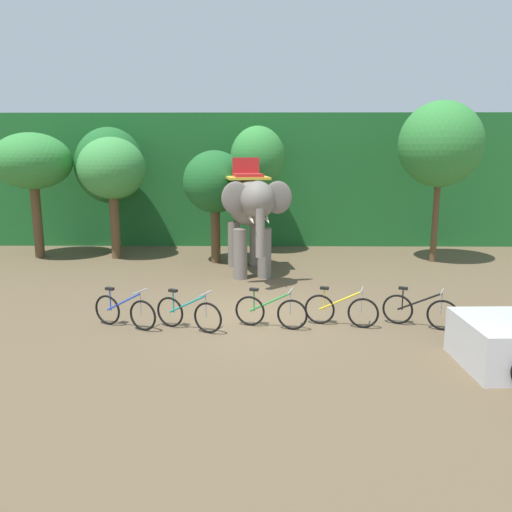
{
  "coord_description": "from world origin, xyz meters",
  "views": [
    {
      "loc": [
        0.22,
        -12.04,
        3.95
      ],
      "look_at": [
        0.09,
        1.0,
        1.3
      ],
      "focal_mm": 35.89,
      "sensor_mm": 36.0,
      "label": 1
    }
  ],
  "objects_px": {
    "tree_center_left": "(215,183)",
    "bike_black": "(420,311)",
    "tree_right": "(112,169)",
    "bike_yellow": "(341,310)",
    "tree_far_right": "(258,159)",
    "bike_teal": "(188,313)",
    "tree_center_right": "(32,162)",
    "tree_center": "(110,166)",
    "bike_blue": "(125,311)",
    "bike_green": "(271,311)",
    "tree_left": "(440,145)",
    "elephant": "(250,208)"
  },
  "relations": [
    {
      "from": "tree_center",
      "to": "tree_far_right",
      "type": "bearing_deg",
      "value": 1.4
    },
    {
      "from": "bike_black",
      "to": "elephant",
      "type": "bearing_deg",
      "value": 127.84
    },
    {
      "from": "bike_teal",
      "to": "bike_green",
      "type": "bearing_deg",
      "value": 5.21
    },
    {
      "from": "tree_far_right",
      "to": "elephant",
      "type": "height_order",
      "value": "tree_far_right"
    },
    {
      "from": "bike_blue",
      "to": "elephant",
      "type": "bearing_deg",
      "value": 62.42
    },
    {
      "from": "bike_teal",
      "to": "bike_green",
      "type": "height_order",
      "value": "same"
    },
    {
      "from": "bike_yellow",
      "to": "bike_black",
      "type": "height_order",
      "value": "same"
    },
    {
      "from": "tree_right",
      "to": "tree_center_left",
      "type": "height_order",
      "value": "tree_right"
    },
    {
      "from": "tree_far_right",
      "to": "tree_center_left",
      "type": "bearing_deg",
      "value": -129.27
    },
    {
      "from": "tree_center",
      "to": "bike_teal",
      "type": "relative_size",
      "value": 3.1
    },
    {
      "from": "tree_left",
      "to": "elephant",
      "type": "bearing_deg",
      "value": -162.75
    },
    {
      "from": "bike_black",
      "to": "bike_teal",
      "type": "bearing_deg",
      "value": -177.3
    },
    {
      "from": "tree_center_left",
      "to": "bike_black",
      "type": "height_order",
      "value": "tree_center_left"
    },
    {
      "from": "tree_right",
      "to": "tree_left",
      "type": "bearing_deg",
      "value": -2.43
    },
    {
      "from": "tree_center",
      "to": "elephant",
      "type": "bearing_deg",
      "value": -32.9
    },
    {
      "from": "tree_center_right",
      "to": "tree_far_right",
      "type": "height_order",
      "value": "tree_far_right"
    },
    {
      "from": "tree_center_right",
      "to": "bike_black",
      "type": "distance_m",
      "value": 14.77
    },
    {
      "from": "elephant",
      "to": "bike_teal",
      "type": "height_order",
      "value": "elephant"
    },
    {
      "from": "bike_green",
      "to": "bike_yellow",
      "type": "xyz_separation_m",
      "value": [
        1.63,
        0.14,
        0.0
      ]
    },
    {
      "from": "bike_yellow",
      "to": "bike_green",
      "type": "bearing_deg",
      "value": -175.21
    },
    {
      "from": "tree_right",
      "to": "bike_blue",
      "type": "relative_size",
      "value": 2.84
    },
    {
      "from": "tree_far_right",
      "to": "bike_teal",
      "type": "xyz_separation_m",
      "value": [
        -1.5,
        -9.1,
        -3.3
      ]
    },
    {
      "from": "bike_green",
      "to": "tree_center_right",
      "type": "bearing_deg",
      "value": 137.71
    },
    {
      "from": "tree_far_right",
      "to": "bike_yellow",
      "type": "height_order",
      "value": "tree_far_right"
    },
    {
      "from": "bike_black",
      "to": "tree_center",
      "type": "bearing_deg",
      "value": 137.47
    },
    {
      "from": "tree_center_right",
      "to": "bike_black",
      "type": "xyz_separation_m",
      "value": [
        12.11,
        -7.82,
        -3.2
      ]
    },
    {
      "from": "bike_teal",
      "to": "tree_left",
      "type": "bearing_deg",
      "value": 43.26
    },
    {
      "from": "tree_far_right",
      "to": "bike_black",
      "type": "height_order",
      "value": "tree_far_right"
    },
    {
      "from": "tree_right",
      "to": "bike_green",
      "type": "xyz_separation_m",
      "value": [
        5.72,
        -7.82,
        -2.95
      ]
    },
    {
      "from": "tree_center_left",
      "to": "bike_black",
      "type": "xyz_separation_m",
      "value": [
        5.29,
        -7.0,
        -2.5
      ]
    },
    {
      "from": "tree_center",
      "to": "bike_green",
      "type": "bearing_deg",
      "value": -55.35
    },
    {
      "from": "tree_center_right",
      "to": "bike_black",
      "type": "relative_size",
      "value": 2.98
    },
    {
      "from": "bike_blue",
      "to": "tree_far_right",
      "type": "bearing_deg",
      "value": 71.59
    },
    {
      "from": "tree_far_right",
      "to": "bike_blue",
      "type": "distance_m",
      "value": 10.0
    },
    {
      "from": "bike_blue",
      "to": "tree_center_right",
      "type": "bearing_deg",
      "value": 124.0
    },
    {
      "from": "bike_blue",
      "to": "bike_black",
      "type": "bearing_deg",
      "value": 0.89
    },
    {
      "from": "bike_teal",
      "to": "bike_black",
      "type": "height_order",
      "value": "same"
    },
    {
      "from": "tree_right",
      "to": "bike_teal",
      "type": "relative_size",
      "value": 2.85
    },
    {
      "from": "tree_center",
      "to": "bike_blue",
      "type": "relative_size",
      "value": 3.09
    },
    {
      "from": "tree_center",
      "to": "tree_left",
      "type": "distance_m",
      "value": 12.29
    },
    {
      "from": "tree_left",
      "to": "elephant",
      "type": "height_order",
      "value": "tree_left"
    },
    {
      "from": "tree_right",
      "to": "bike_yellow",
      "type": "distance_m",
      "value": 11.03
    },
    {
      "from": "tree_far_right",
      "to": "bike_yellow",
      "type": "relative_size",
      "value": 2.98
    },
    {
      "from": "tree_center_left",
      "to": "bike_green",
      "type": "xyz_separation_m",
      "value": [
        1.87,
        -7.08,
        -2.5
      ]
    },
    {
      "from": "tree_left",
      "to": "bike_black",
      "type": "bearing_deg",
      "value": -110.3
    },
    {
      "from": "tree_center",
      "to": "bike_teal",
      "type": "xyz_separation_m",
      "value": [
        4.22,
        -8.96,
        -3.05
      ]
    },
    {
      "from": "elephant",
      "to": "bike_blue",
      "type": "distance_m",
      "value": 6.21
    },
    {
      "from": "tree_center",
      "to": "tree_right",
      "type": "height_order",
      "value": "tree_center"
    },
    {
      "from": "elephant",
      "to": "bike_black",
      "type": "height_order",
      "value": "elephant"
    },
    {
      "from": "tree_center_right",
      "to": "bike_yellow",
      "type": "relative_size",
      "value": 2.82
    }
  ]
}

